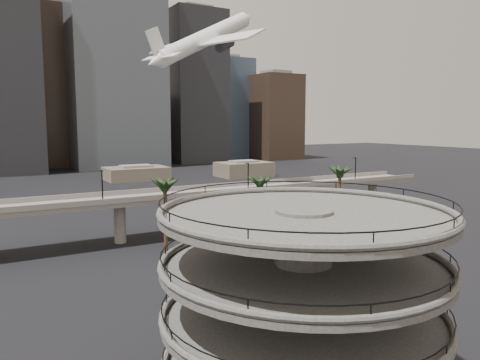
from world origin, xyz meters
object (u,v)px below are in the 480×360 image
overpass (174,200)px  car_c (422,265)px  airborne_jet (205,39)px  car_b (385,262)px  car_a (230,322)px  parking_ramp (303,291)px

overpass → car_c: overpass is taller
overpass → car_c: (25.31, -39.69, -6.59)m
airborne_jet → car_c: airborne_jet is taller
airborne_jet → car_c: (10.73, -54.95, -41.50)m
airborne_jet → car_b: bearing=-101.6°
car_a → car_b: 32.82m
overpass → car_b: bearing=-59.4°
car_b → overpass: bearing=8.4°
car_a → car_b: bearing=-83.2°
parking_ramp → overpass: (13.00, 59.00, -2.50)m
airborne_jet → overpass: bearing=-152.7°
parking_ramp → car_c: 43.86m
parking_ramp → airborne_jet: size_ratio=0.64×
parking_ramp → car_c: bearing=26.7°
car_a → car_b: size_ratio=0.89×
car_c → car_b: bearing=61.8°
car_a → car_c: bearing=-90.4°
car_a → car_c: 36.24m
parking_ramp → car_a: bearing=82.0°
parking_ramp → car_b: 42.28m
overpass → parking_ramp: bearing=-102.4°
car_b → parking_ramp: bearing=101.7°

